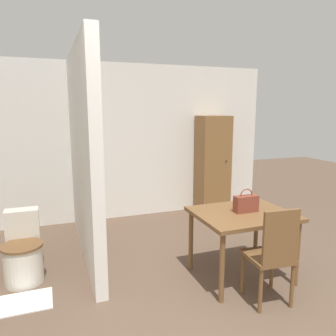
# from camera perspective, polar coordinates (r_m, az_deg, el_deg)

# --- Properties ---
(wall_back) EXTENTS (5.19, 0.12, 2.50)m
(wall_back) POSITION_cam_1_polar(r_m,az_deg,el_deg) (5.40, -8.78, 4.44)
(wall_back) COLOR white
(wall_back) RESTS_ON ground_plane
(partition_wall) EXTENTS (0.12, 2.36, 2.50)m
(partition_wall) POSITION_cam_1_polar(r_m,az_deg,el_deg) (4.08, -14.61, 2.34)
(partition_wall) COLOR white
(partition_wall) RESTS_ON ground_plane
(dining_table) EXTENTS (0.98, 0.81, 0.73)m
(dining_table) POSITION_cam_1_polar(r_m,az_deg,el_deg) (3.56, 12.84, -8.81)
(dining_table) COLOR brown
(dining_table) RESTS_ON ground_plane
(wooden_chair) EXTENTS (0.41, 0.41, 0.94)m
(wooden_chair) POSITION_cam_1_polar(r_m,az_deg,el_deg) (3.20, 17.75, -13.97)
(wooden_chair) COLOR brown
(wooden_chair) RESTS_ON ground_plane
(toilet) EXTENTS (0.41, 0.56, 0.71)m
(toilet) POSITION_cam_1_polar(r_m,az_deg,el_deg) (3.87, -23.92, -13.44)
(toilet) COLOR silver
(toilet) RESTS_ON ground_plane
(handbag) EXTENTS (0.26, 0.10, 0.25)m
(handbag) POSITION_cam_1_polar(r_m,az_deg,el_deg) (3.53, 13.42, -6.01)
(handbag) COLOR brown
(handbag) RESTS_ON dining_table
(wooden_cabinet) EXTENTS (0.52, 0.44, 1.67)m
(wooden_cabinet) POSITION_cam_1_polar(r_m,az_deg,el_deg) (5.73, 7.78, 0.63)
(wooden_cabinet) COLOR brown
(wooden_cabinet) RESTS_ON ground_plane
(bath_mat) EXTENTS (0.53, 0.37, 0.01)m
(bath_mat) POSITION_cam_1_polar(r_m,az_deg,el_deg) (3.57, -24.02, -20.65)
(bath_mat) COLOR silver
(bath_mat) RESTS_ON ground_plane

